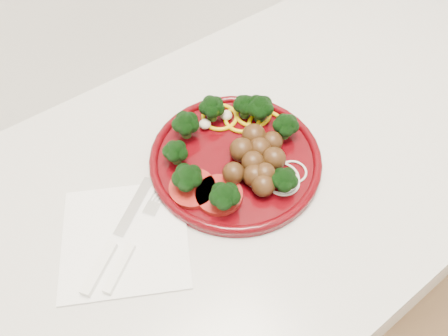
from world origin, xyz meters
TOP-DOWN VIEW (x-y plane):
  - counter at (0.00, 1.70)m, footprint 2.40×0.60m
  - plate at (-0.18, 1.71)m, footprint 0.27×0.27m
  - napkin at (-0.38, 1.70)m, footprint 0.24×0.24m
  - knife at (-0.41, 1.69)m, footprint 0.17×0.12m
  - fork at (-0.40, 1.67)m, footprint 0.15×0.11m

SIDE VIEW (x-z plane):
  - counter at x=0.00m, z-range 0.00..0.90m
  - napkin at x=-0.38m, z-range 0.90..0.90m
  - fork at x=-0.40m, z-range 0.90..0.91m
  - knife at x=-0.41m, z-range 0.90..0.91m
  - plate at x=-0.18m, z-range 0.89..0.95m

